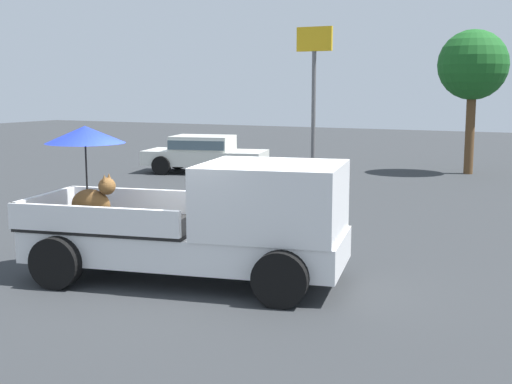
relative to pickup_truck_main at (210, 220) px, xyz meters
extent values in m
plane|color=#2D3033|center=(-0.38, -0.08, -0.98)|extent=(80.00, 80.00, 0.00)
cylinder|color=black|center=(1.13, 1.24, -0.58)|extent=(0.84, 0.44, 0.80)
cylinder|color=black|center=(1.53, -0.68, -0.58)|extent=(0.84, 0.44, 0.80)
cylinder|color=black|center=(-2.30, 0.51, -0.58)|extent=(0.84, 0.44, 0.80)
cylinder|color=black|center=(-1.89, -1.40, -0.58)|extent=(0.84, 0.44, 0.80)
cube|color=white|center=(-0.38, -0.08, -0.41)|extent=(5.26, 2.79, 0.50)
cube|color=white|center=(0.99, 0.21, 0.38)|extent=(2.44, 2.25, 1.08)
cube|color=#4C606B|center=(1.96, 0.41, 0.58)|extent=(0.41, 1.70, 0.64)
cube|color=black|center=(-1.51, -0.32, -0.13)|extent=(3.12, 2.38, 0.06)
cube|color=white|center=(-1.70, 0.58, 0.10)|extent=(2.76, 0.68, 0.40)
cube|color=white|center=(-1.32, -1.22, 0.10)|extent=(2.76, 0.68, 0.40)
cube|color=white|center=(-2.83, -0.60, 0.10)|extent=(0.48, 1.82, 0.40)
ellipsoid|color=brown|center=(-1.98, -0.46, 0.16)|extent=(0.73, 0.45, 0.52)
sphere|color=brown|center=(-1.69, -0.40, 0.48)|extent=(0.33, 0.33, 0.28)
cone|color=brown|center=(-1.70, -0.32, 0.62)|extent=(0.11, 0.11, 0.12)
cone|color=brown|center=(-1.67, -0.48, 0.62)|extent=(0.11, 0.11, 0.12)
cylinder|color=black|center=(-2.12, -0.38, 0.55)|extent=(0.04, 0.04, 1.30)
cone|color=#1E33B7|center=(-2.12, -0.38, 1.30)|extent=(1.54, 1.54, 0.28)
cylinder|color=black|center=(-6.07, 12.99, -0.65)|extent=(0.69, 0.37, 0.66)
cylinder|color=black|center=(-5.65, 11.28, -0.65)|extent=(0.69, 0.37, 0.66)
cylinder|color=black|center=(-8.69, 12.35, -0.65)|extent=(0.69, 0.37, 0.66)
cylinder|color=black|center=(-8.27, 10.64, -0.65)|extent=(0.69, 0.37, 0.66)
cube|color=silver|center=(-7.17, 11.81, -0.43)|extent=(4.60, 2.73, 0.52)
cube|color=silver|center=(-7.27, 11.79, 0.07)|extent=(2.42, 2.05, 0.56)
cube|color=#4C606B|center=(-7.27, 11.79, 0.07)|extent=(2.38, 2.12, 0.32)
cylinder|color=#59595B|center=(-4.36, 15.12, 1.21)|extent=(0.16, 0.16, 4.38)
cube|color=gold|center=(-4.36, 15.12, 3.84)|extent=(1.40, 0.12, 0.90)
cylinder|color=brown|center=(1.30, 15.79, 0.50)|extent=(0.32, 0.32, 2.96)
sphere|color=#19561E|center=(1.30, 15.79, 2.83)|extent=(2.43, 2.43, 2.43)
camera|label=1|loc=(5.34, -9.01, 2.06)|focal=47.70mm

